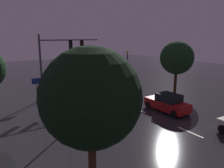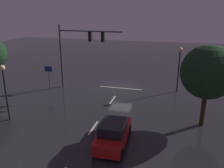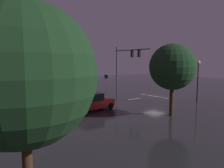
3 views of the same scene
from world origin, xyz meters
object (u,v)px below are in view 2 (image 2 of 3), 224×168
object	(u,v)px
street_lamp_right_kerb	(4,82)
tree_left_far	(208,72)
route_sign	(49,73)
car_approaching	(113,133)
traffic_signal_assembly	(79,45)
street_lamp_left_kerb	(179,61)

from	to	relation	value
street_lamp_right_kerb	tree_left_far	bearing A→B (deg)	-168.64
route_sign	tree_left_far	xyz separation A→B (m)	(-15.82, 4.50, 2.33)
route_sign	car_approaching	bearing A→B (deg)	137.27
car_approaching	tree_left_far	xyz separation A→B (m)	(-6.14, -4.44, 3.54)
street_lamp_right_kerb	tree_left_far	world-z (taller)	tree_left_far
traffic_signal_assembly	car_approaching	bearing A→B (deg)	122.27
street_lamp_left_kerb	route_sign	bearing A→B (deg)	12.30
car_approaching	route_sign	world-z (taller)	route_sign
street_lamp_right_kerb	tree_left_far	distance (m)	15.73
route_sign	tree_left_far	world-z (taller)	tree_left_far
street_lamp_right_kerb	street_lamp_left_kerb	bearing A→B (deg)	-141.79
traffic_signal_assembly	street_lamp_right_kerb	bearing A→B (deg)	73.18
tree_left_far	car_approaching	bearing A→B (deg)	35.88
traffic_signal_assembly	car_approaching	distance (m)	12.93
car_approaching	street_lamp_left_kerb	bearing A→B (deg)	-109.52
car_approaching	tree_left_far	world-z (taller)	tree_left_far
traffic_signal_assembly	route_sign	world-z (taller)	traffic_signal_assembly
route_sign	traffic_signal_assembly	bearing A→B (deg)	-155.84
route_sign	street_lamp_left_kerb	bearing A→B (deg)	-167.70
street_lamp_right_kerb	route_sign	distance (m)	7.71
car_approaching	street_lamp_left_kerb	distance (m)	12.98
car_approaching	route_sign	xyz separation A→B (m)	(9.68, -8.94, 1.22)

